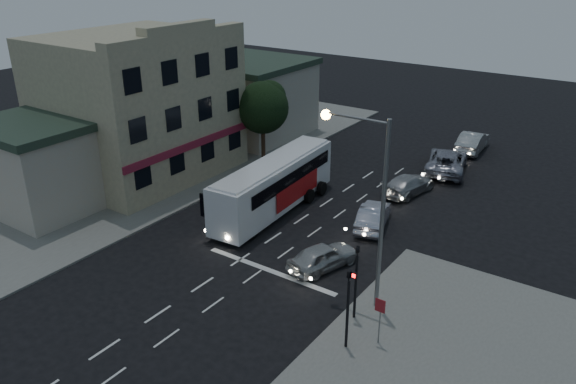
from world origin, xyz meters
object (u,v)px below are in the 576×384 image
Objects in this scene: traffic_signal_main at (356,274)px; traffic_signal_side at (348,300)px; car_extra at (473,142)px; streetlight at (370,192)px; tour_bus at (274,184)px; car_suv at (323,256)px; car_sedan_a at (373,216)px; car_sedan_b at (408,184)px; car_sedan_c at (447,161)px; regulatory_sign at (380,314)px; street_tree at (263,105)px.

traffic_signal_side is (0.70, -1.98, 0.00)m from traffic_signal_main.
car_extra is 0.55× the size of streetlight.
traffic_signal_side reaches higher than tour_bus.
car_sedan_a reaches higher than car_suv.
streetlight reaches higher than car_sedan_b.
car_sedan_c reaches higher than car_sedan_b.
car_sedan_b is at bearing 104.90° from streetlight.
car_sedan_c reaches higher than car_sedan_a.
streetlight is at bearing 114.09° from car_sedan_b.
regulatory_sign is 0.24× the size of streetlight.
traffic_signal_main is at bearing -79.80° from streetlight.
car_sedan_b is 12.62m from street_tree.
car_sedan_b is 5.52m from car_sedan_c.
traffic_signal_side is at bearing 114.26° from car_sedan_b.
streetlight is (-1.96, 2.44, 4.14)m from regulatory_sign.
streetlight is (2.87, -18.75, 4.91)m from car_sedan_c.
car_suv is 0.68× the size of car_sedan_c.
car_sedan_c is at bearing 85.06° from car_extra.
traffic_signal_side is at bearing 85.43° from car_sedan_c.
car_suv is at bearing 74.02° from car_sedan_a.
car_sedan_c is at bearing 98.69° from streetlight.
streetlight is at bearing 92.72° from car_extra.
car_suv is 0.65× the size of street_tree.
streetlight is at bearing 105.70° from traffic_signal_side.
car_extra is 25.09m from streetlight.
traffic_signal_main is at bearing 84.43° from car_sedan_c.
car_sedan_b is (5.91, 7.41, -1.18)m from tour_bus.
tour_bus reaches higher than car_sedan_a.
street_tree is (-12.81, -11.63, 3.68)m from car_extra.
street_tree is (-6.11, 6.96, 2.65)m from tour_bus.
tour_bus is 2.78× the size of car_suv.
car_suv is 1.84× the size of regulatory_sign.
car_sedan_a is 0.48× the size of streetlight.
streetlight is (3.23, -7.39, 5.02)m from car_sedan_a.
car_suv is 22.86m from car_extra.
traffic_signal_main is 1.86× the size of regulatory_sign.
streetlight is at bearing 84.33° from car_sedan_c.
car_extra is (0.13, 5.70, -0.01)m from car_sedan_c.
traffic_signal_main is 0.66× the size of street_tree.
tour_bus is 9.63m from street_tree.
streetlight is (9.44, -5.86, 3.89)m from tour_bus.
car_extra is at bearing 96.39° from streetlight.
car_extra reaches higher than car_sedan_b.
car_sedan_a is at bearing 111.59° from traffic_signal_main.
car_sedan_b is at bearing 105.06° from traffic_signal_side.
traffic_signal_main is (3.12, -20.18, 1.59)m from car_sedan_c.
car_sedan_a is 17.07m from car_extra.
traffic_signal_side is 1.86× the size of regulatory_sign.
car_sedan_a is 9.50m from streetlight.
street_tree is at bearing 10.69° from car_sedan_c.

